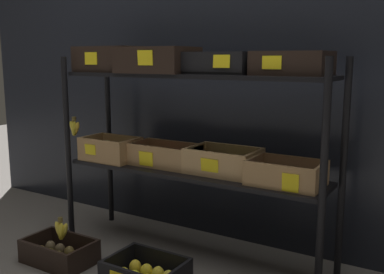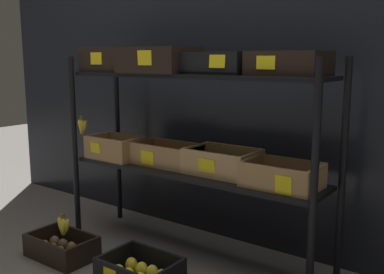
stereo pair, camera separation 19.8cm
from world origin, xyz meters
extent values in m
plane|color=#605B56|center=(0.00, 0.00, 0.00)|extent=(10.00, 10.00, 0.00)
cube|color=black|center=(0.00, 0.37, 0.90)|extent=(3.83, 0.12, 1.80)
cylinder|color=black|center=(-0.72, -0.17, 0.52)|extent=(0.03, 0.03, 1.04)
cylinder|color=black|center=(0.72, -0.17, 0.52)|extent=(0.03, 0.03, 1.04)
cylinder|color=black|center=(-0.72, 0.17, 0.52)|extent=(0.03, 0.03, 1.04)
cylinder|color=black|center=(0.72, 0.17, 0.52)|extent=(0.03, 0.03, 1.04)
cube|color=black|center=(0.00, 0.00, 0.46)|extent=(1.40, 0.31, 0.02)
cube|color=black|center=(0.00, 0.00, 0.95)|extent=(1.40, 0.31, 0.02)
cube|color=#A87F51|center=(-0.51, -0.04, 0.47)|extent=(0.31, 0.21, 0.01)
cube|color=#A87F51|center=(-0.51, -0.14, 0.54)|extent=(0.31, 0.02, 0.12)
cube|color=#A87F51|center=(-0.51, 0.06, 0.54)|extent=(0.31, 0.02, 0.12)
cube|color=#A87F51|center=(-0.66, -0.04, 0.54)|extent=(0.02, 0.18, 0.12)
cube|color=#A87F51|center=(-0.37, -0.04, 0.54)|extent=(0.02, 0.18, 0.12)
ellipsoid|color=tan|center=(-0.57, -0.06, 0.52)|extent=(0.07, 0.07, 0.09)
ellipsoid|color=#B2C14C|center=(-0.47, -0.07, 0.52)|extent=(0.07, 0.07, 0.09)
ellipsoid|color=tan|center=(-0.57, -0.01, 0.52)|extent=(0.07, 0.07, 0.09)
ellipsoid|color=#A6B25E|center=(-0.46, -0.01, 0.52)|extent=(0.07, 0.07, 0.09)
cube|color=yellow|center=(-0.57, -0.15, 0.54)|extent=(0.08, 0.01, 0.06)
cube|color=#A87F51|center=(-0.18, 0.02, 0.47)|extent=(0.38, 0.21, 0.01)
cube|color=#A87F51|center=(-0.18, -0.08, 0.53)|extent=(0.38, 0.02, 0.11)
cube|color=#A87F51|center=(-0.18, 0.11, 0.53)|extent=(0.38, 0.02, 0.11)
cube|color=#A87F51|center=(-0.36, 0.02, 0.53)|extent=(0.02, 0.18, 0.11)
cube|color=#A87F51|center=(0.00, 0.02, 0.53)|extent=(0.02, 0.18, 0.11)
sphere|color=red|center=(-0.27, -0.01, 0.51)|extent=(0.07, 0.07, 0.07)
sphere|color=red|center=(-0.17, -0.01, 0.51)|extent=(0.07, 0.07, 0.07)
sphere|color=red|center=(-0.09, -0.01, 0.51)|extent=(0.07, 0.07, 0.07)
sphere|color=red|center=(-0.27, 0.05, 0.51)|extent=(0.07, 0.07, 0.07)
sphere|color=red|center=(-0.18, 0.05, 0.51)|extent=(0.07, 0.07, 0.07)
sphere|color=red|center=(-0.09, 0.04, 0.51)|extent=(0.07, 0.07, 0.07)
cube|color=yellow|center=(-0.23, -0.09, 0.51)|extent=(0.09, 0.01, 0.07)
cube|color=tan|center=(0.17, 0.03, 0.47)|extent=(0.35, 0.24, 0.01)
cube|color=tan|center=(0.17, -0.08, 0.53)|extent=(0.35, 0.02, 0.11)
cube|color=tan|center=(0.17, 0.14, 0.53)|extent=(0.35, 0.02, 0.11)
cube|color=tan|center=(0.00, 0.03, 0.53)|extent=(0.02, 0.21, 0.11)
cube|color=tan|center=(0.33, 0.03, 0.53)|extent=(0.02, 0.21, 0.11)
sphere|color=#94BF43|center=(0.08, 0.00, 0.51)|extent=(0.07, 0.07, 0.07)
sphere|color=#85C23F|center=(0.17, -0.01, 0.51)|extent=(0.07, 0.07, 0.07)
sphere|color=#80BD35|center=(0.25, 0.00, 0.51)|extent=(0.07, 0.07, 0.07)
sphere|color=#96BB48|center=(0.09, 0.07, 0.51)|extent=(0.07, 0.07, 0.07)
sphere|color=#83C545|center=(0.16, 0.07, 0.51)|extent=(0.07, 0.07, 0.07)
sphere|color=#8ABD3A|center=(0.24, 0.06, 0.51)|extent=(0.07, 0.07, 0.07)
cube|color=yellow|center=(0.15, -0.09, 0.53)|extent=(0.09, 0.01, 0.06)
cube|color=#A87F51|center=(0.51, -0.01, 0.47)|extent=(0.33, 0.22, 0.01)
cube|color=#A87F51|center=(0.51, -0.11, 0.53)|extent=(0.33, 0.02, 0.10)
cube|color=#A87F51|center=(0.51, 0.09, 0.53)|extent=(0.33, 0.02, 0.10)
cube|color=#A87F51|center=(0.35, -0.01, 0.53)|extent=(0.02, 0.19, 0.10)
cube|color=#A87F51|center=(0.67, -0.01, 0.53)|extent=(0.02, 0.19, 0.10)
sphere|color=#6C2355|center=(0.41, -0.04, 0.50)|extent=(0.05, 0.05, 0.05)
sphere|color=#5B2E58|center=(0.46, -0.04, 0.50)|extent=(0.05, 0.05, 0.05)
sphere|color=#61304D|center=(0.51, -0.05, 0.50)|extent=(0.05, 0.05, 0.05)
sphere|color=#572150|center=(0.56, -0.04, 0.50)|extent=(0.05, 0.05, 0.05)
sphere|color=#572752|center=(0.61, -0.04, 0.50)|extent=(0.05, 0.05, 0.05)
sphere|color=#671E59|center=(0.41, 0.03, 0.50)|extent=(0.05, 0.05, 0.05)
sphere|color=#5E264A|center=(0.46, 0.03, 0.50)|extent=(0.05, 0.05, 0.05)
sphere|color=#6A2553|center=(0.51, 0.03, 0.50)|extent=(0.05, 0.05, 0.05)
sphere|color=#542558|center=(0.56, 0.03, 0.50)|extent=(0.05, 0.05, 0.05)
sphere|color=#632255|center=(0.61, 0.03, 0.50)|extent=(0.05, 0.05, 0.05)
cube|color=yellow|center=(0.57, -0.12, 0.51)|extent=(0.07, 0.01, 0.08)
cube|color=black|center=(-0.52, -0.01, 0.96)|extent=(0.37, 0.23, 0.01)
cube|color=black|center=(-0.52, -0.12, 1.03)|extent=(0.37, 0.02, 0.13)
cube|color=black|center=(-0.52, 0.10, 1.03)|extent=(0.37, 0.02, 0.13)
cube|color=black|center=(-0.70, -0.01, 1.03)|extent=(0.02, 0.20, 0.13)
cube|color=black|center=(-0.34, -0.01, 1.03)|extent=(0.02, 0.20, 0.13)
sphere|color=orange|center=(-0.62, -0.05, 1.00)|extent=(0.06, 0.06, 0.06)
sphere|color=orange|center=(-0.56, -0.05, 1.00)|extent=(0.06, 0.06, 0.06)
sphere|color=orange|center=(-0.49, -0.04, 1.00)|extent=(0.06, 0.06, 0.06)
sphere|color=orange|center=(-0.42, -0.04, 1.00)|extent=(0.06, 0.06, 0.06)
sphere|color=orange|center=(-0.63, 0.03, 1.00)|extent=(0.06, 0.06, 0.06)
sphere|color=orange|center=(-0.55, 0.03, 1.00)|extent=(0.06, 0.06, 0.06)
sphere|color=orange|center=(-0.48, 0.02, 1.00)|extent=(0.06, 0.06, 0.06)
sphere|color=orange|center=(-0.41, 0.03, 1.00)|extent=(0.06, 0.06, 0.06)
cube|color=yellow|center=(-0.55, -0.13, 1.03)|extent=(0.09, 0.01, 0.07)
cube|color=black|center=(-0.18, -0.04, 0.96)|extent=(0.38, 0.26, 0.01)
cube|color=black|center=(-0.18, -0.16, 1.03)|extent=(0.38, 0.02, 0.12)
cube|color=black|center=(-0.18, 0.08, 1.03)|extent=(0.38, 0.02, 0.12)
cube|color=black|center=(-0.36, -0.04, 1.03)|extent=(0.02, 0.23, 0.12)
cube|color=black|center=(0.00, -0.04, 1.03)|extent=(0.02, 0.23, 0.12)
ellipsoid|color=yellow|center=(-0.29, -0.08, 1.01)|extent=(0.06, 0.06, 0.08)
ellipsoid|color=yellow|center=(-0.22, -0.09, 1.01)|extent=(0.06, 0.06, 0.08)
ellipsoid|color=yellow|center=(-0.15, -0.08, 1.01)|extent=(0.06, 0.06, 0.08)
ellipsoid|color=yellow|center=(-0.07, -0.08, 1.01)|extent=(0.06, 0.06, 0.08)
ellipsoid|color=yellow|center=(-0.29, 0.00, 1.01)|extent=(0.06, 0.06, 0.08)
ellipsoid|color=yellow|center=(-0.22, 0.00, 1.01)|extent=(0.06, 0.06, 0.08)
ellipsoid|color=yellow|center=(-0.14, 0.01, 1.01)|extent=(0.06, 0.06, 0.08)
ellipsoid|color=yellow|center=(-0.07, 0.00, 1.01)|extent=(0.06, 0.06, 0.08)
cube|color=yellow|center=(-0.16, -0.17, 1.04)|extent=(0.09, 0.01, 0.07)
cube|color=black|center=(0.17, 0.00, 0.96)|extent=(0.32, 0.23, 0.01)
cube|color=black|center=(0.17, -0.11, 1.02)|extent=(0.32, 0.02, 0.09)
cube|color=black|center=(0.17, 0.10, 1.02)|extent=(0.32, 0.02, 0.09)
cube|color=black|center=(0.02, 0.00, 1.02)|extent=(0.02, 0.19, 0.09)
cube|color=black|center=(0.32, 0.00, 1.02)|extent=(0.02, 0.19, 0.09)
sphere|color=#E6B952|center=(0.11, -0.03, 1.01)|extent=(0.07, 0.07, 0.07)
sphere|color=gold|center=(0.22, -0.04, 1.01)|extent=(0.07, 0.07, 0.07)
sphere|color=#E0C754|center=(0.11, 0.02, 1.01)|extent=(0.07, 0.07, 0.07)
sphere|color=gold|center=(0.22, 0.03, 1.01)|extent=(0.07, 0.07, 0.07)
cube|color=yellow|center=(0.23, -0.12, 1.02)|extent=(0.08, 0.01, 0.06)
cube|color=black|center=(0.51, 0.02, 0.96)|extent=(0.32, 0.24, 0.01)
cube|color=black|center=(0.51, -0.09, 1.02)|extent=(0.32, 0.02, 0.09)
cube|color=black|center=(0.51, 0.13, 1.02)|extent=(0.32, 0.02, 0.09)
cube|color=black|center=(0.35, 0.02, 1.02)|extent=(0.02, 0.21, 0.09)
cube|color=black|center=(0.66, 0.02, 1.02)|extent=(0.02, 0.21, 0.09)
sphere|color=orange|center=(0.45, -0.01, 1.01)|extent=(0.07, 0.07, 0.07)
sphere|color=orange|center=(0.56, -0.02, 1.01)|extent=(0.07, 0.07, 0.07)
sphere|color=orange|center=(0.45, 0.06, 1.01)|extent=(0.07, 0.07, 0.07)
sphere|color=orange|center=(0.56, 0.05, 1.01)|extent=(0.07, 0.07, 0.07)
cube|color=yellow|center=(0.46, -0.10, 1.02)|extent=(0.09, 0.00, 0.06)
cylinder|color=brown|center=(-0.76, -0.08, 0.69)|extent=(0.02, 0.02, 0.02)
ellipsoid|color=yellow|center=(-0.77, -0.07, 0.63)|extent=(0.07, 0.03, 0.09)
ellipsoid|color=yellow|center=(-0.76, -0.08, 0.63)|extent=(0.05, 0.03, 0.09)
ellipsoid|color=yellow|center=(-0.75, -0.08, 0.63)|extent=(0.05, 0.03, 0.09)
ellipsoid|color=yellow|center=(-0.74, -0.08, 0.63)|extent=(0.07, 0.03, 0.09)
cube|color=black|center=(-0.53, -0.43, 0.01)|extent=(0.36, 0.23, 0.01)
cube|color=black|center=(-0.53, -0.54, 0.07)|extent=(0.36, 0.02, 0.11)
cube|color=black|center=(-0.53, -0.33, 0.07)|extent=(0.36, 0.02, 0.11)
cube|color=black|center=(-0.71, -0.43, 0.07)|extent=(0.02, 0.20, 0.11)
cube|color=black|center=(-0.36, -0.43, 0.07)|extent=(0.02, 0.20, 0.11)
ellipsoid|color=brown|center=(-0.63, -0.47, 0.05)|extent=(0.05, 0.05, 0.07)
ellipsoid|color=brown|center=(-0.56, -0.46, 0.05)|extent=(0.05, 0.05, 0.07)
ellipsoid|color=brown|center=(-0.50, -0.47, 0.05)|extent=(0.05, 0.05, 0.07)
ellipsoid|color=brown|center=(-0.43, -0.47, 0.05)|extent=(0.05, 0.05, 0.07)
ellipsoid|color=brown|center=(-0.64, -0.40, 0.05)|extent=(0.05, 0.05, 0.07)
ellipsoid|color=brown|center=(-0.57, -0.40, 0.05)|extent=(0.05, 0.05, 0.07)
ellipsoid|color=brown|center=(-0.50, -0.40, 0.05)|extent=(0.05, 0.05, 0.07)
ellipsoid|color=brown|center=(-0.43, -0.39, 0.05)|extent=(0.05, 0.05, 0.07)
cube|color=black|center=(0.00, -0.28, 0.07)|extent=(0.35, 0.02, 0.12)
cube|color=black|center=(-0.16, -0.40, 0.07)|extent=(0.02, 0.23, 0.12)
ellipsoid|color=yellow|center=(-0.09, -0.45, 0.05)|extent=(0.06, 0.06, 0.08)
ellipsoid|color=yellow|center=(-0.10, -0.36, 0.05)|extent=(0.06, 0.06, 0.08)
ellipsoid|color=yellow|center=(-0.03, -0.36, 0.05)|extent=(0.06, 0.06, 0.08)
ellipsoid|color=yellow|center=(0.04, -0.36, 0.05)|extent=(0.06, 0.06, 0.08)
cylinder|color=brown|center=(-0.51, -0.43, 0.23)|extent=(0.02, 0.02, 0.02)
ellipsoid|color=yellow|center=(-0.53, -0.43, 0.17)|extent=(0.07, 0.03, 0.10)
ellipsoid|color=yellow|center=(-0.52, -0.43, 0.17)|extent=(0.05, 0.03, 0.10)
ellipsoid|color=yellow|center=(-0.51, -0.44, 0.17)|extent=(0.05, 0.03, 0.10)
ellipsoid|color=yellow|center=(-0.50, -0.42, 0.17)|extent=(0.07, 0.03, 0.10)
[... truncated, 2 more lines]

